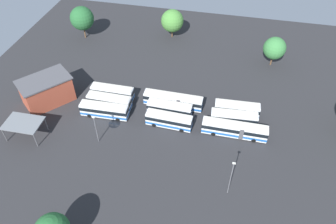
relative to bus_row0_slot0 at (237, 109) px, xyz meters
name	(u,v)px	position (x,y,z in m)	size (l,w,h in m)	color
ground_plane	(171,115)	(14.97, 3.53, -1.83)	(107.03, 107.03, 0.00)	#28282B
bus_row0_slot0	(237,109)	(0.00, 0.00, 0.00)	(10.44, 2.99, 3.45)	silver
bus_row0_slot1	(234,118)	(0.44, 3.20, 0.00)	(10.58, 3.19, 3.45)	silver
bus_row0_slot2	(235,129)	(0.00, 6.69, 0.00)	(14.17, 2.54, 3.45)	silver
bus_row1_slot0	(173,100)	(15.04, 0.30, 0.00)	(14.20, 2.66, 3.45)	silver
bus_row1_slot1	(170,109)	(15.27, 3.40, 0.00)	(10.45, 2.73, 3.45)	silver
bus_row1_slot2	(169,120)	(14.58, 7.05, 0.00)	(10.52, 2.86, 3.45)	silver
bus_row2_slot0	(112,92)	(30.26, 0.63, 0.00)	(10.53, 2.55, 3.45)	silver
bus_row2_slot1	(109,101)	(29.85, 3.96, 0.00)	(10.63, 2.58, 3.45)	silver
bus_row2_slot2	(104,110)	(29.92, 7.16, 0.00)	(11.27, 2.87, 3.45)	silver
depot_building	(47,90)	(45.12, 5.12, 1.51)	(13.12, 13.70, 6.64)	#99422D
maintenance_shelter	(23,123)	(44.31, 16.80, 1.95)	(7.94, 5.66, 4.01)	slate
lamp_post_far_corner	(96,128)	(28.47, 15.00, 2.28)	(0.56, 0.28, 7.40)	slate
lamp_post_mid_lot	(231,177)	(0.00, 21.75, 3.13)	(0.56, 0.28, 9.06)	slate
tree_northwest	(172,21)	(22.14, -31.31, 3.65)	(6.83, 6.83, 8.90)	brown
tree_south_edge	(82,18)	(48.54, -24.89, 4.69)	(7.10, 7.10, 10.07)	brown
tree_north_edge	(275,48)	(-8.03, -22.69, 3.50)	(6.09, 6.09, 8.38)	brown
puddle_near_shelter	(245,109)	(-1.95, -2.60, -1.82)	(2.43, 2.43, 0.01)	black
puddle_back_corner	(114,124)	(26.93, 9.21, -1.82)	(2.74, 2.74, 0.01)	black
puddle_centre_drain	(167,98)	(17.13, -2.30, -1.82)	(3.02, 3.02, 0.01)	black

